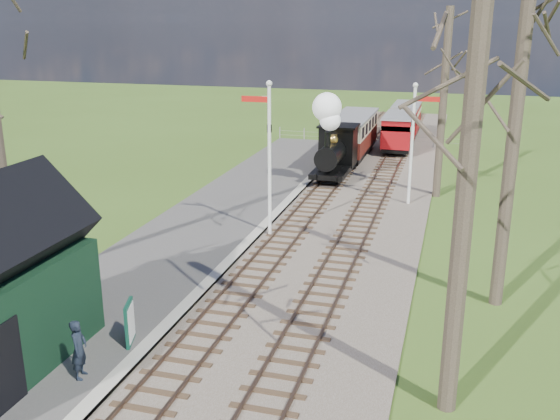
{
  "coord_description": "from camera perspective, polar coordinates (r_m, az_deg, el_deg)",
  "views": [
    {
      "loc": [
        6.22,
        -6.75,
        8.43
      ],
      "look_at": [
        0.12,
        14.61,
        1.6
      ],
      "focal_mm": 40.0,
      "sensor_mm": 36.0,
      "label": 1
    }
  ],
  "objects": [
    {
      "name": "fence_line",
      "position": [
        43.87,
        7.97,
        6.57
      ],
      "size": [
        12.6,
        0.08,
        1.0
      ],
      "color": "slate",
      "rests_on": "ground"
    },
    {
      "name": "person",
      "position": [
        15.85,
        -17.9,
        -12.02
      ],
      "size": [
        0.45,
        0.6,
        1.48
      ],
      "primitive_type": "imported",
      "rotation": [
        0.0,
        0.0,
        1.77
      ],
      "color": "#1A2230",
      "rests_on": "platform"
    },
    {
      "name": "bench",
      "position": [
        17.25,
        -19.97,
        -11.12
      ],
      "size": [
        0.77,
        1.46,
        0.8
      ],
      "color": "#4F391C",
      "rests_on": "platform"
    },
    {
      "name": "track_far",
      "position": [
        30.15,
        8.42,
        0.86
      ],
      "size": [
        1.6,
        60.0,
        0.15
      ],
      "color": "brown",
      "rests_on": "ground"
    },
    {
      "name": "semaphore_near",
      "position": [
        24.28,
        -1.13,
        5.67
      ],
      "size": [
        1.22,
        0.24,
        6.22
      ],
      "color": "silver",
      "rests_on": "ground"
    },
    {
      "name": "platform",
      "position": [
        24.38,
        -8.62,
        -3.09
      ],
      "size": [
        5.0,
        44.0,
        0.2
      ],
      "primitive_type": "cube",
      "color": "#474442",
      "rests_on": "ground"
    },
    {
      "name": "red_carriage_a",
      "position": [
        41.7,
        10.81,
        7.08
      ],
      "size": [
        1.9,
        4.71,
        2.0
      ],
      "color": "black",
      "rests_on": "ground"
    },
    {
      "name": "track_near",
      "position": [
        30.57,
        3.59,
        1.24
      ],
      "size": [
        1.6,
        60.0,
        0.15
      ],
      "color": "brown",
      "rests_on": "ground"
    },
    {
      "name": "coping_strip",
      "position": [
        23.56,
        -3.51,
        -3.64
      ],
      "size": [
        0.4,
        44.0,
        0.21
      ],
      "primitive_type": "cube",
      "color": "#B2AD9E",
      "rests_on": "ground"
    },
    {
      "name": "semaphore_far",
      "position": [
        29.25,
        12.16,
        6.71
      ],
      "size": [
        1.22,
        0.24,
        5.72
      ],
      "color": "silver",
      "rests_on": "ground"
    },
    {
      "name": "locomotive",
      "position": [
        33.38,
        4.92,
        6.22
      ],
      "size": [
        1.89,
        4.42,
        4.74
      ],
      "color": "black",
      "rests_on": "ground"
    },
    {
      "name": "red_carriage_b",
      "position": [
        47.11,
        11.47,
        8.17
      ],
      "size": [
        1.9,
        4.71,
        2.0
      ],
      "color": "black",
      "rests_on": "ground"
    },
    {
      "name": "coach",
      "position": [
        39.36,
        6.65,
        6.97
      ],
      "size": [
        2.21,
        7.58,
        2.33
      ],
      "color": "black",
      "rests_on": "ground"
    },
    {
      "name": "sign_board",
      "position": [
        17.1,
        -13.57,
        -9.98
      ],
      "size": [
        0.32,
        0.79,
        1.17
      ],
      "color": "#0F4934",
      "rests_on": "platform"
    },
    {
      "name": "ballast_bed",
      "position": [
        30.35,
        5.98,
        0.96
      ],
      "size": [
        8.0,
        60.0,
        0.1
      ],
      "primitive_type": "cube",
      "color": "brown",
      "rests_on": "ground"
    },
    {
      "name": "distant_hills",
      "position": [
        75.43,
        11.4,
        -2.33
      ],
      "size": [
        114.4,
        48.0,
        22.02
      ],
      "color": "#385B23",
      "rests_on": "ground"
    },
    {
      "name": "bare_trees",
      "position": [
        17.84,
        -0.24,
        6.68
      ],
      "size": [
        15.51,
        22.39,
        12.0
      ],
      "color": "#382D23",
      "rests_on": "ground"
    }
  ]
}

